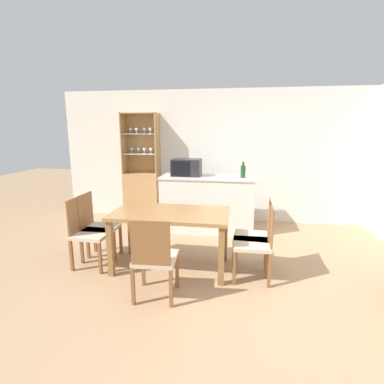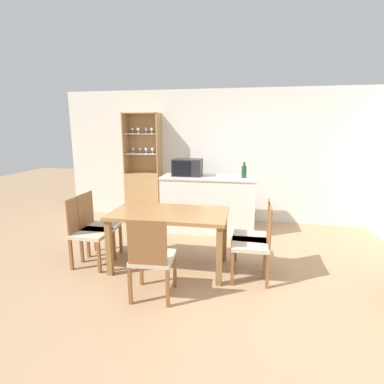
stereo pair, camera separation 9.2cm
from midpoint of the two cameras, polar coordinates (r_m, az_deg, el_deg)
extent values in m
plane|color=#A37F5B|center=(3.77, 5.31, -16.95)|extent=(18.00, 18.00, 0.00)
cube|color=silver|center=(5.94, 8.01, 6.70)|extent=(6.80, 0.06, 2.55)
cube|color=silver|center=(5.39, 3.61, -2.38)|extent=(1.63, 0.61, 0.96)
cube|color=beige|center=(5.29, 3.69, 2.80)|extent=(1.66, 0.64, 0.03)
cube|color=tan|center=(6.21, -8.68, -0.66)|extent=(0.71, 0.35, 0.93)
cube|color=tan|center=(6.22, -8.48, 9.20)|extent=(0.71, 0.02, 1.18)
cube|color=tan|center=(6.19, -12.05, 9.06)|extent=(0.02, 0.35, 1.18)
cube|color=tan|center=(5.96, -5.83, 9.15)|extent=(0.02, 0.35, 1.18)
cube|color=tan|center=(6.06, -9.19, 14.59)|extent=(0.71, 0.35, 0.02)
cube|color=white|center=(6.08, -8.94, 7.23)|extent=(0.66, 0.31, 0.01)
cube|color=white|center=(6.06, -9.06, 10.89)|extent=(0.66, 0.31, 0.01)
cylinder|color=white|center=(6.19, -10.66, 7.33)|extent=(0.04, 0.04, 0.01)
cylinder|color=white|center=(6.19, -10.67, 7.61)|extent=(0.01, 0.01, 0.06)
sphere|color=white|center=(6.18, -10.69, 8.09)|extent=(0.06, 0.06, 0.06)
cylinder|color=white|center=(6.16, -10.86, 10.92)|extent=(0.04, 0.04, 0.01)
cylinder|color=white|center=(6.15, -10.87, 11.20)|extent=(0.01, 0.01, 0.06)
sphere|color=white|center=(6.15, -10.89, 11.68)|extent=(0.06, 0.06, 0.06)
cylinder|color=white|center=(6.14, -9.43, 7.34)|extent=(0.04, 0.04, 0.01)
cylinder|color=white|center=(6.14, -9.44, 7.62)|extent=(0.01, 0.01, 0.06)
sphere|color=white|center=(6.13, -9.45, 8.10)|extent=(0.06, 0.06, 0.06)
cylinder|color=white|center=(6.07, -9.75, 10.95)|extent=(0.04, 0.04, 0.01)
cylinder|color=white|center=(6.07, -9.76, 11.23)|extent=(0.01, 0.01, 0.06)
sphere|color=white|center=(6.07, -9.77, 11.72)|extent=(0.06, 0.06, 0.06)
cylinder|color=white|center=(6.06, -8.30, 7.31)|extent=(0.04, 0.04, 0.01)
cylinder|color=white|center=(6.05, -8.31, 7.60)|extent=(0.01, 0.01, 0.06)
sphere|color=white|center=(6.05, -8.32, 8.08)|extent=(0.06, 0.06, 0.06)
cylinder|color=white|center=(6.07, -8.30, 10.99)|extent=(0.04, 0.04, 0.01)
cylinder|color=white|center=(6.07, -8.30, 11.28)|extent=(0.01, 0.01, 0.06)
sphere|color=white|center=(6.07, -8.32, 11.77)|extent=(0.06, 0.06, 0.06)
cylinder|color=white|center=(5.99, -7.09, 7.29)|extent=(0.04, 0.04, 0.01)
cylinder|color=white|center=(5.99, -7.10, 7.58)|extent=(0.01, 0.01, 0.06)
sphere|color=white|center=(5.98, -7.11, 8.07)|extent=(0.06, 0.06, 0.06)
cylinder|color=white|center=(5.97, -7.21, 11.01)|extent=(0.04, 0.04, 0.01)
cylinder|color=white|center=(5.96, -7.21, 11.30)|extent=(0.01, 0.01, 0.06)
sphere|color=white|center=(5.96, -7.23, 11.79)|extent=(0.06, 0.06, 0.06)
cube|color=olive|center=(3.88, -3.66, -4.09)|extent=(1.50, 0.82, 0.05)
cube|color=olive|center=(3.92, -14.84, -10.25)|extent=(0.07, 0.07, 0.72)
cube|color=olive|center=(3.58, 5.96, -12.13)|extent=(0.07, 0.07, 0.72)
cube|color=olive|center=(4.52, -11.02, -7.02)|extent=(0.07, 0.07, 0.72)
cube|color=olive|center=(4.23, 6.78, -8.25)|extent=(0.07, 0.07, 0.72)
cube|color=#C1B299|center=(3.98, 11.67, -8.48)|extent=(0.47, 0.47, 0.05)
cube|color=brown|center=(3.90, 14.96, -5.10)|extent=(0.04, 0.41, 0.47)
cube|color=brown|center=(3.89, 8.37, -12.54)|extent=(0.04, 0.04, 0.42)
cube|color=brown|center=(4.26, 8.91, -10.32)|extent=(0.04, 0.04, 0.42)
cube|color=brown|center=(3.88, 14.43, -12.88)|extent=(0.04, 0.04, 0.42)
cube|color=brown|center=(4.25, 14.40, -10.62)|extent=(0.04, 0.04, 0.42)
cube|color=#C1B299|center=(3.75, 11.72, -9.79)|extent=(0.45, 0.45, 0.05)
cube|color=brown|center=(3.68, 15.21, -6.15)|extent=(0.03, 0.41, 0.47)
cube|color=brown|center=(3.66, 8.42, -14.26)|extent=(0.04, 0.04, 0.42)
cube|color=brown|center=(4.02, 8.55, -11.72)|extent=(0.04, 0.04, 0.42)
cube|color=brown|center=(3.68, 14.90, -14.40)|extent=(0.04, 0.04, 0.42)
cube|color=brown|center=(4.04, 14.38, -11.87)|extent=(0.04, 0.04, 0.42)
cube|color=#C1B299|center=(4.44, -16.39, -6.53)|extent=(0.46, 0.46, 0.05)
cube|color=brown|center=(4.46, -19.06, -3.18)|extent=(0.03, 0.41, 0.47)
cube|color=brown|center=(4.61, -12.87, -8.70)|extent=(0.04, 0.04, 0.42)
cube|color=brown|center=(4.27, -14.87, -10.55)|extent=(0.04, 0.04, 0.42)
cube|color=brown|center=(4.77, -17.41, -8.25)|extent=(0.04, 0.04, 0.42)
cube|color=brown|center=(4.44, -19.70, -9.97)|extent=(0.04, 0.04, 0.42)
cube|color=#C1B299|center=(4.24, -17.90, -7.55)|extent=(0.46, 0.46, 0.05)
cube|color=brown|center=(4.27, -20.58, -3.97)|extent=(0.03, 0.41, 0.47)
cube|color=brown|center=(4.39, -14.06, -9.87)|extent=(0.04, 0.04, 0.42)
cube|color=brown|center=(4.06, -16.65, -11.86)|extent=(0.04, 0.04, 0.42)
cube|color=brown|center=(4.58, -18.63, -9.23)|extent=(0.04, 0.04, 0.42)
cube|color=brown|center=(4.27, -21.45, -11.03)|extent=(0.04, 0.04, 0.42)
cube|color=#C1B299|center=(3.35, -6.63, -12.36)|extent=(0.47, 0.47, 0.05)
cube|color=brown|center=(3.06, -7.70, -9.60)|extent=(0.41, 0.04, 0.47)
cube|color=brown|center=(3.67, -8.90, -14.14)|extent=(0.04, 0.04, 0.42)
cube|color=brown|center=(3.59, -2.52, -14.65)|extent=(0.04, 0.04, 0.42)
cube|color=brown|center=(3.34, -10.89, -17.11)|extent=(0.04, 0.04, 0.42)
cube|color=brown|center=(3.24, -3.79, -17.82)|extent=(0.04, 0.04, 0.42)
cube|color=#232328|center=(5.35, -0.38, 4.71)|extent=(0.51, 0.34, 0.30)
cube|color=black|center=(5.19, -1.53, 4.48)|extent=(0.33, 0.01, 0.26)
cylinder|color=#193D23|center=(5.21, 10.37, 3.80)|extent=(0.08, 0.08, 0.21)
cylinder|color=#193D23|center=(5.19, 10.42, 5.30)|extent=(0.04, 0.04, 0.07)
camera|label=1|loc=(0.05, -89.42, 0.12)|focal=28.00mm
camera|label=2|loc=(0.05, 90.58, -0.12)|focal=28.00mm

